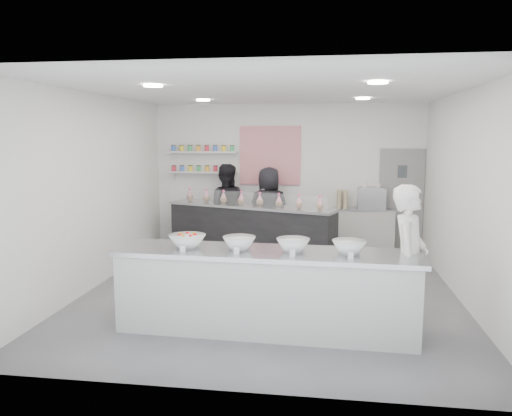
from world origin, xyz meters
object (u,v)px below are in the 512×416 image
Objects in this scene: woman_prep at (409,260)px; staff_left at (225,208)px; prep_counter at (266,291)px; staff_right at (269,210)px; espresso_ledge at (363,231)px; back_bar at (250,232)px; espresso_machine at (371,199)px.

staff_left is at bearing 54.61° from woman_prep.
prep_counter is 2.09× the size of staff_right.
prep_counter is at bearing 104.02° from staff_left.
woman_prep reaches higher than espresso_ledge.
back_bar is at bearing -161.61° from espresso_ledge.
espresso_ledge is at bearing -179.65° from staff_left.
staff_left reaches higher than back_bar.
staff_left is 0.89m from staff_right.
staff_left is at bearing -21.10° from staff_right.
back_bar reaches higher than prep_counter.
back_bar is at bearing 135.30° from staff_left.
prep_counter is 6.77× the size of espresso_machine.
prep_counter is 4.29m from staff_left.
espresso_machine is 0.30× the size of woman_prep.
espresso_machine is at bearing 36.57° from back_bar.
staff_left is (-0.59, 0.51, 0.38)m from back_bar.
back_bar is 2.29m from espresso_ledge.
back_bar is 4.15m from woman_prep.
espresso_ledge is at bearing 168.76° from staff_right.
woman_prep reaches higher than prep_counter.
espresso_ledge is 2.29× the size of espresso_machine.
prep_counter is 2.04× the size of woman_prep.
espresso_machine is at bearing 0.00° from espresso_ledge.
staff_right is (0.89, -0.04, -0.02)m from staff_left.
prep_counter is at bearing 77.40° from staff_right.
espresso_machine reaches higher than espresso_ledge.
back_bar is 6.25× the size of espresso_machine.
espresso_ledge is 1.93m from staff_right.
staff_right is at bearing 45.69° from woman_prep.
espresso_ledge is 0.68m from espresso_machine.
espresso_machine is at bearing 168.20° from staff_right.
staff_right reaches higher than back_bar.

